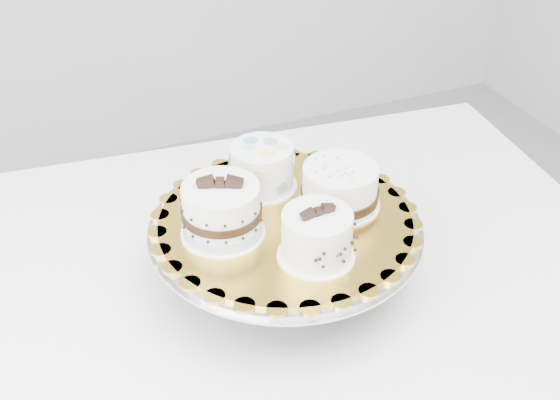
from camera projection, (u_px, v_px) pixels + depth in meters
name	position (u px, v px, depth m)	size (l,w,h in m)	color
table	(251.00, 306.00, 1.14)	(1.29, 0.92, 0.75)	white
cake_stand	(285.00, 240.00, 1.04)	(0.40, 0.40, 0.11)	gray
cake_board	(285.00, 220.00, 1.02)	(0.37, 0.37, 0.01)	gold
cake_swirl	(317.00, 237.00, 0.93)	(0.11, 0.11, 0.08)	white
cake_banded	(222.00, 212.00, 0.97)	(0.14, 0.14, 0.10)	white
cake_dots	(262.00, 167.00, 1.07)	(0.12, 0.12, 0.07)	white
cake_ribbon	(340.00, 187.00, 1.03)	(0.13, 0.13, 0.07)	white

